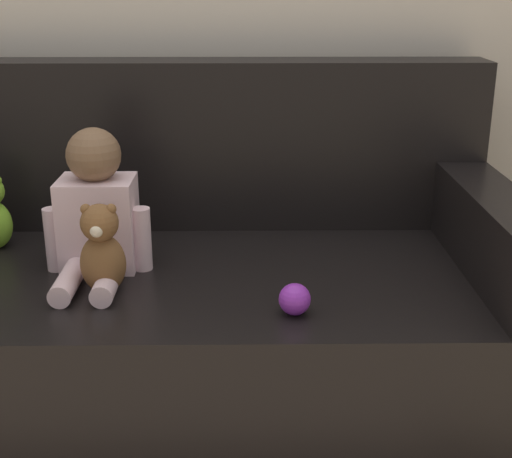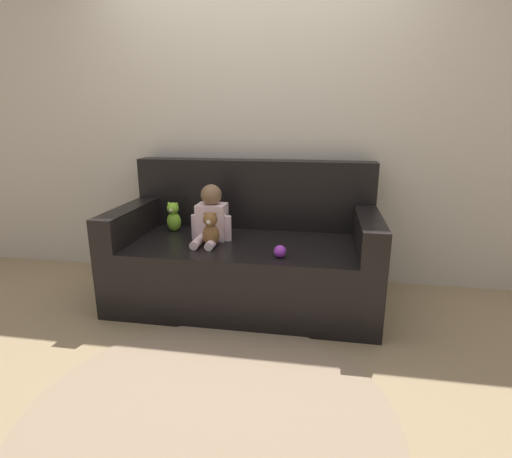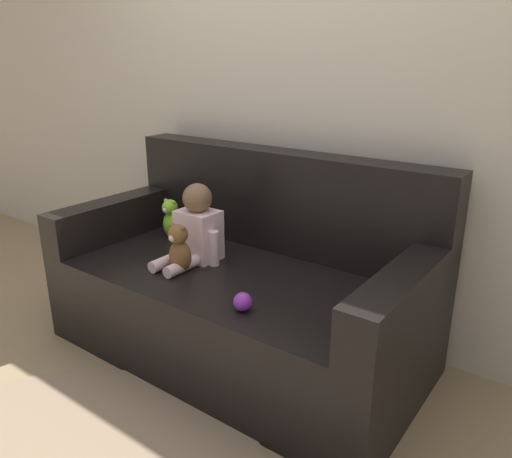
% 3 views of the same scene
% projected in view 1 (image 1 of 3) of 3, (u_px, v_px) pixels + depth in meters
% --- Properties ---
extents(ground_plane, '(12.00, 12.00, 0.00)m').
position_uv_depth(ground_plane, '(192.00, 406.00, 2.22)').
color(ground_plane, '#9E8460').
extents(couch, '(1.88, 0.95, 1.02)m').
position_uv_depth(couch, '(190.00, 297.00, 2.16)').
color(couch, black).
rests_on(couch, ground_plane).
extents(person_baby, '(0.30, 0.37, 0.40)m').
position_uv_depth(person_baby, '(97.00, 214.00, 1.98)').
color(person_baby, silver).
rests_on(person_baby, couch).
extents(teddy_bear_brown, '(0.12, 0.11, 0.25)m').
position_uv_depth(teddy_bear_brown, '(102.00, 249.00, 1.84)').
color(teddy_bear_brown, brown).
rests_on(teddy_bear_brown, couch).
extents(toy_ball, '(0.08, 0.08, 0.08)m').
position_uv_depth(toy_ball, '(295.00, 299.00, 1.75)').
color(toy_ball, purple).
rests_on(toy_ball, couch).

